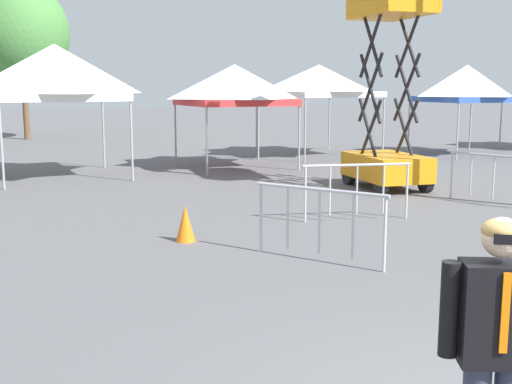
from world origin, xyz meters
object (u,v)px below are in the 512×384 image
at_px(crowd_barrier_mid_lot, 494,169).
at_px(traffic_cone_near_barrier, 185,223).
at_px(crowd_barrier_by_lift, 357,181).
at_px(crowd_barrier_near_person, 320,210).
at_px(person_foreground, 495,345).
at_px(canopy_tent_left_of_center, 55,72).
at_px(canopy_tent_behind_left, 467,83).
at_px(scissor_lift, 387,132).
at_px(canopy_tent_center, 235,85).
at_px(tree_behind_tents_left, 21,34).
at_px(canopy_tent_behind_right, 319,81).

relative_size(crowd_barrier_mid_lot, traffic_cone_near_barrier, 3.38).
xyz_separation_m(crowd_barrier_by_lift, crowd_barrier_near_person, (-2.08, -2.22, 0.00)).
height_order(crowd_barrier_by_lift, crowd_barrier_near_person, same).
height_order(crowd_barrier_mid_lot, traffic_cone_near_barrier, crowd_barrier_mid_lot).
relative_size(person_foreground, crowd_barrier_near_person, 0.99).
distance_m(crowd_barrier_by_lift, crowd_barrier_near_person, 3.04).
distance_m(canopy_tent_left_of_center, traffic_cone_near_barrier, 8.98).
bearing_deg(canopy_tent_behind_left, scissor_lift, -143.60).
height_order(canopy_tent_left_of_center, scissor_lift, scissor_lift).
distance_m(canopy_tent_center, canopy_tent_behind_left, 9.14).
bearing_deg(crowd_barrier_near_person, scissor_lift, 46.81).
bearing_deg(canopy_tent_left_of_center, crowd_barrier_mid_lot, -45.76).
bearing_deg(tree_behind_tents_left, crowd_barrier_mid_lot, -71.09).
height_order(person_foreground, tree_behind_tents_left, tree_behind_tents_left).
distance_m(scissor_lift, crowd_barrier_by_lift, 4.12).
bearing_deg(crowd_barrier_mid_lot, canopy_tent_behind_left, 51.28).
bearing_deg(crowd_barrier_near_person, canopy_tent_behind_right, 60.37).
xyz_separation_m(canopy_tent_behind_left, tree_behind_tents_left, (-14.12, 13.93, 2.31)).
bearing_deg(canopy_tent_center, canopy_tent_behind_right, 25.88).
bearing_deg(crowd_barrier_mid_lot, person_foreground, -134.47).
relative_size(scissor_lift, crowd_barrier_mid_lot, 2.39).
distance_m(canopy_tent_behind_left, scissor_lift, 9.19).
bearing_deg(person_foreground, tree_behind_tents_left, 90.18).
height_order(canopy_tent_behind_left, traffic_cone_near_barrier, canopy_tent_behind_left).
relative_size(canopy_tent_left_of_center, crowd_barrier_mid_lot, 1.81).
xyz_separation_m(canopy_tent_left_of_center, canopy_tent_behind_right, (9.39, 2.08, -0.18)).
bearing_deg(crowd_barrier_mid_lot, scissor_lift, 105.80).
relative_size(scissor_lift, traffic_cone_near_barrier, 8.06).
bearing_deg(scissor_lift, canopy_tent_center, 108.40).
bearing_deg(crowd_barrier_by_lift, person_foreground, -117.79).
height_order(canopy_tent_left_of_center, tree_behind_tents_left, tree_behind_tents_left).
distance_m(canopy_tent_center, scissor_lift, 5.82).
distance_m(canopy_tent_behind_right, tree_behind_tents_left, 15.16).
bearing_deg(canopy_tent_behind_right, tree_behind_tents_left, 127.27).
height_order(canopy_tent_left_of_center, canopy_tent_behind_right, canopy_tent_left_of_center).
xyz_separation_m(crowd_barrier_mid_lot, traffic_cone_near_barrier, (-7.03, -0.47, -0.46)).
relative_size(canopy_tent_left_of_center, canopy_tent_behind_right, 0.97).
height_order(tree_behind_tents_left, crowd_barrier_by_lift, tree_behind_tents_left).
bearing_deg(crowd_barrier_by_lift, canopy_tent_behind_right, 63.90).
relative_size(canopy_tent_behind_left, crowd_barrier_mid_lot, 1.63).
height_order(scissor_lift, crowd_barrier_by_lift, scissor_lift).
bearing_deg(crowd_barrier_near_person, canopy_tent_left_of_center, 102.00).
xyz_separation_m(crowd_barrier_near_person, traffic_cone_near_barrier, (-1.38, 1.94, -0.46)).
height_order(canopy_tent_center, canopy_tent_behind_right, canopy_tent_behind_right).
height_order(canopy_tent_left_of_center, crowd_barrier_mid_lot, canopy_tent_left_of_center).
bearing_deg(canopy_tent_behind_left, crowd_barrier_mid_lot, -128.72).
distance_m(person_foreground, crowd_barrier_near_person, 5.52).
bearing_deg(canopy_tent_behind_left, canopy_tent_center, 179.96).
xyz_separation_m(scissor_lift, crowd_barrier_mid_lot, (0.78, -2.77, -0.65)).
distance_m(crowd_barrier_by_lift, traffic_cone_near_barrier, 3.50).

